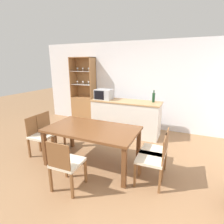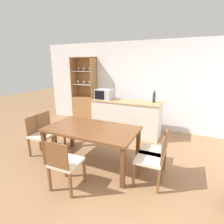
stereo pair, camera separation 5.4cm
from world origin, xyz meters
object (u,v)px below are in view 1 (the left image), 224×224
object	(u,v)px
dining_table	(92,132)
dining_chair_side_left_far	(50,131)
dining_chair_side_left_near	(40,135)
wine_bottle	(154,97)
dining_chair_side_right_near	(153,159)
dining_chair_head_near	(66,163)
display_cabinet	(84,104)
dining_chair_side_right_far	(156,151)
microwave	(104,94)

from	to	relation	value
dining_table	dining_chair_side_left_far	size ratio (longest dim) A/B	2.03
dining_chair_side_left_near	wine_bottle	size ratio (longest dim) A/B	2.71
dining_table	dining_chair_side_left_far	distance (m)	1.22
dining_chair_side_right_near	dining_chair_head_near	distance (m)	1.36
dining_chair_side_left_far	dining_chair_head_near	world-z (taller)	same
display_cabinet	dining_chair_side_left_near	size ratio (longest dim) A/B	2.49
dining_table	dining_chair_side_right_far	world-z (taller)	dining_chair_side_right_far
dining_chair_head_near	wine_bottle	distance (m)	2.83
dining_chair_head_near	dining_chair_side_right_far	bearing A→B (deg)	36.99
display_cabinet	dining_chair_side_left_far	distance (m)	2.13
dining_chair_side_right_far	microwave	size ratio (longest dim) A/B	1.85
dining_chair_side_left_far	microwave	bearing A→B (deg)	155.77
dining_chair_side_right_far	wine_bottle	bearing A→B (deg)	13.90
dining_table	microwave	xyz separation A→B (m)	(-0.57, 1.68, 0.42)
dining_chair_side_left_far	microwave	distance (m)	1.77
dining_chair_side_left_near	dining_chair_side_right_far	xyz separation A→B (m)	(2.38, 0.29, 0.00)
dining_chair_head_near	microwave	bearing A→B (deg)	101.25
dining_chair_side_right_far	wine_bottle	xyz separation A→B (m)	(-0.40, 1.69, 0.63)
display_cabinet	dining_table	bearing A→B (deg)	-54.41
dining_chair_side_right_near	dining_chair_side_right_far	distance (m)	0.29
microwave	wine_bottle	xyz separation A→B (m)	(1.36, 0.16, -0.01)
dining_table	dining_chair_head_near	xyz separation A→B (m)	(0.00, -0.81, -0.22)
dining_chair_side_left_near	display_cabinet	bearing A→B (deg)	-171.45
display_cabinet	dining_chair_side_left_far	size ratio (longest dim) A/B	2.49
dining_chair_side_right_far	microwave	world-z (taller)	microwave
dining_chair_side_left_far	dining_chair_side_right_far	world-z (taller)	same
dining_chair_side_left_near	wine_bottle	xyz separation A→B (m)	(1.98, 1.98, 0.63)
dining_chair_side_right_near	dining_chair_side_left_far	world-z (taller)	same
microwave	dining_table	bearing A→B (deg)	-71.13
dining_chair_side_right_far	dining_chair_side_left_near	bearing A→B (deg)	97.51
dining_table	dining_chair_head_near	distance (m)	0.84
dining_chair_side_right_near	microwave	size ratio (longest dim) A/B	1.85
dining_chair_side_left_near	wine_bottle	distance (m)	2.87
dining_table	wine_bottle	world-z (taller)	wine_bottle
wine_bottle	dining_chair_side_right_near	bearing A→B (deg)	-78.53
dining_table	dining_chair_side_right_near	size ratio (longest dim) A/B	2.03
display_cabinet	dining_chair_head_near	size ratio (longest dim) A/B	2.49
dining_chair_head_near	dining_chair_side_left_far	bearing A→B (deg)	139.58
display_cabinet	dining_table	xyz separation A→B (m)	(1.59, -2.23, 0.07)
dining_table	dining_chair_side_left_near	xyz separation A→B (m)	(-1.19, -0.15, -0.22)
dining_chair_side_left_far	dining_chair_side_right_far	bearing A→B (deg)	87.62
display_cabinet	wine_bottle	bearing A→B (deg)	-9.27
dining_table	dining_chair_head_near	bearing A→B (deg)	-89.91
dining_chair_head_near	microwave	xyz separation A→B (m)	(-0.58, 2.49, 0.64)
dining_chair_side_right_near	microwave	bearing A→B (deg)	42.23
dining_chair_side_left_near	dining_chair_side_right_far	world-z (taller)	same
dining_chair_side_right_near	microwave	distance (m)	2.62
dining_table	dining_chair_side_left_far	xyz separation A→B (m)	(-1.19, 0.14, -0.22)
dining_chair_side_left_far	display_cabinet	bearing A→B (deg)	-171.44
dining_chair_side_left_near	wine_bottle	bearing A→B (deg)	133.99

